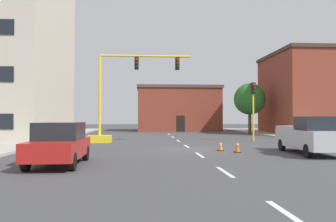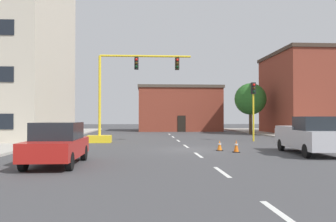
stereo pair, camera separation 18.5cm
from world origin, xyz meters
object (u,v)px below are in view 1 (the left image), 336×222
Objects in this scene: pickup_truck_silver at (311,136)px; traffic_cone_roadside_a at (237,146)px; traffic_cone_roadside_b at (221,146)px; traffic_light_pole_right at (253,98)px; tree_right_far at (250,99)px; sedan_red_near_left at (59,143)px; traffic_signal_gantry at (112,114)px.

traffic_cone_roadside_a is (-3.66, 1.15, -0.63)m from pickup_truck_silver.
traffic_cone_roadside_b is at bearing 153.64° from pickup_truck_silver.
pickup_truck_silver is 4.92m from traffic_cone_roadside_b.
tree_right_far is at bearing 73.92° from traffic_light_pole_right.
pickup_truck_silver is at bearing -90.60° from traffic_light_pole_right.
traffic_light_pole_right reaches higher than pickup_truck_silver.
traffic_light_pole_right is 7.82× the size of traffic_cone_roadside_b.
traffic_cone_roadside_b is at bearing 34.97° from sedan_red_near_left.
traffic_signal_gantry reaches higher than traffic_light_pole_right.
tree_right_far is (14.80, 12.52, 1.91)m from traffic_signal_gantry.
traffic_cone_roadside_a is 1.24m from traffic_cone_roadside_b.
traffic_light_pole_right is 6.89× the size of traffic_cone_roadside_a.
tree_right_far is 22.28m from pickup_truck_silver.
pickup_truck_silver is at bearing -39.39° from traffic_signal_gantry.
traffic_signal_gantry is at bearing 140.61° from pickup_truck_silver.
traffic_signal_gantry is at bearing -139.78° from tree_right_far.
traffic_light_pole_right reaches higher than traffic_cone_roadside_b.
sedan_red_near_left is at bearing -94.52° from traffic_signal_gantry.
traffic_cone_roadside_a reaches higher than traffic_cone_roadside_b.
pickup_truck_silver is at bearing -99.20° from tree_right_far.
traffic_cone_roadside_b is (-7.90, -19.61, -3.78)m from tree_right_far.
sedan_red_near_left is at bearing -122.15° from tree_right_far.
pickup_truck_silver is (11.27, -9.26, -1.20)m from traffic_signal_gantry.
tree_right_far is (3.42, 11.88, 0.56)m from traffic_light_pole_right.
traffic_cone_roadside_b is at bearing -45.78° from traffic_signal_gantry.
pickup_truck_silver is 3.88m from traffic_cone_roadside_a.
tree_right_far is at bearing 57.85° from sedan_red_near_left.
traffic_signal_gantry reaches higher than tree_right_far.
traffic_signal_gantry is 19.48m from tree_right_far.
sedan_red_near_left is at bearing -133.03° from traffic_light_pole_right.
traffic_signal_gantry reaches higher than pickup_truck_silver.
traffic_signal_gantry is 10.07m from traffic_cone_roadside_b.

